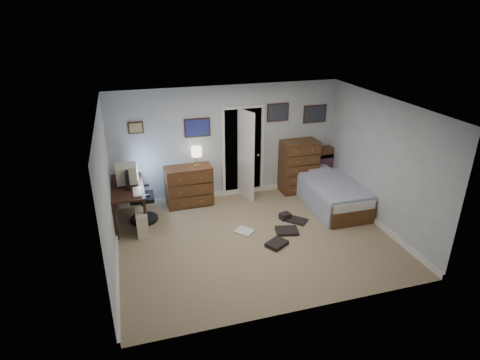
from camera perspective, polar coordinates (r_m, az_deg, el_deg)
The scene contains 15 objects.
floor at distance 7.58m, azimuth 2.18°, elevation -8.41°, with size 5.00×4.00×0.02m, color gray.
computer_desk at distance 8.16m, azimuth -16.31°, elevation -2.06°, with size 0.63×1.36×0.78m.
crt_monitor at distance 8.15m, azimuth -15.82°, elevation 0.85°, with size 0.41×0.38×0.38m.
keyboard at distance 7.76m, azimuth -14.41°, elevation -1.62°, with size 0.16×0.42×0.03m, color beige.
pc_tower at distance 7.83m, azimuth -13.76°, elevation -5.92°, with size 0.22×0.44×0.47m.
office_chair at distance 8.20m, azimuth -14.16°, elevation -2.97°, with size 0.57×0.57×1.13m.
media_stack at distance 8.91m, azimuth -16.47°, elevation -1.13°, with size 0.17×0.17×0.85m, color maroon.
low_dresser at distance 8.71m, azimuth -7.28°, elevation -0.81°, with size 0.98×0.49×0.87m, color #57311B.
table_lamp at distance 8.46m, azimuth -6.20°, elevation 3.95°, with size 0.23×0.23×0.42m.
doorway at distance 9.20m, azimuth -0.13°, elevation 4.56°, with size 0.96×1.12×2.05m.
tall_dresser at distance 9.30m, azimuth 8.35°, elevation 1.94°, with size 0.83×0.49×1.22m, color #57311B.
headboard_bookcase at distance 9.80m, azimuth 12.56°, elevation 2.12°, with size 1.09×0.34×0.96m.
bed at distance 8.83m, azimuth 12.84°, elevation -1.90°, with size 1.03×1.90×0.62m.
wall_posters at distance 8.78m, azimuth 1.81°, elevation 8.69°, with size 4.38×0.04×0.60m.
floor_clutter at distance 7.80m, azimuth 5.57°, elevation -7.13°, with size 1.59×1.20×0.13m.
Camera 1 is at (-2.08, -6.08, 4.01)m, focal length 30.00 mm.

